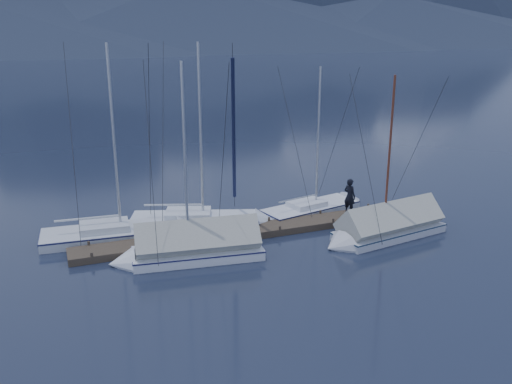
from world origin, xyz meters
The scene contains 9 objects.
ground centered at (0.00, 0.00, 0.00)m, with size 1000.00×1000.00×0.00m, color black.
dock centered at (0.00, 2.00, 0.11)m, with size 18.00×1.50×0.54m.
mooring_posts centered at (-0.50, 2.00, 0.35)m, with size 15.12×1.52×0.35m.
sailboat_open_left centered at (-5.82, 3.97, 0.18)m, with size 7.88×3.32×10.23m.
sailboat_open_mid centered at (-1.61, 3.97, 0.18)m, with size 8.00×4.61×10.20m.
sailboat_open_right centered at (4.88, 4.13, 0.15)m, with size 6.89×3.33×8.78m.
sailboat_covered_near centered at (5.56, -0.75, 0.44)m, with size 6.97×3.19×8.75m.
sailboat_covered_far centered at (-4.06, 0.24, 0.46)m, with size 6.98×3.07×9.51m.
person centered at (5.46, 2.20, 1.30)m, with size 0.70×0.46×1.93m, color black.
Camera 1 is at (-9.30, -21.62, 9.92)m, focal length 38.00 mm.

